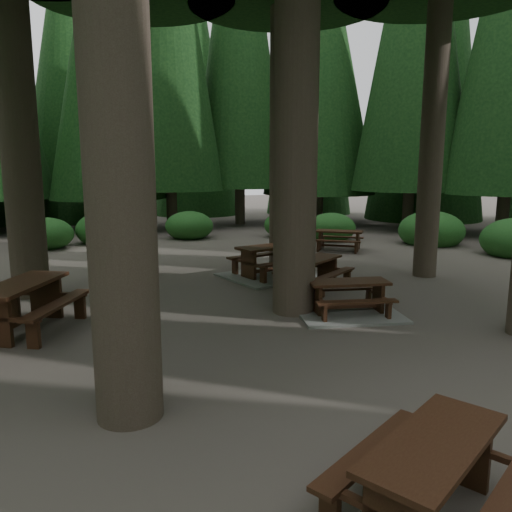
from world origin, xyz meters
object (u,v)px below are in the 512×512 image
object	(u,v)px
picnic_table_c	(272,266)
picnic_table_f	(314,268)
picnic_table_a	(348,304)
picnic_table_d	(339,237)
picnic_table_e	(433,467)
picnic_table_b	(21,299)

from	to	relation	value
picnic_table_c	picnic_table_f	xyz separation A→B (m)	(0.44, -1.53, 0.19)
picnic_table_a	picnic_table_d	bearing A→B (deg)	74.00
picnic_table_f	picnic_table_d	bearing A→B (deg)	20.47
picnic_table_e	picnic_table_f	size ratio (longest dim) A/B	0.99
picnic_table_a	picnic_table_f	size ratio (longest dim) A/B	1.09
picnic_table_a	picnic_table_d	xyz separation A→B (m)	(3.74, 6.77, 0.24)
picnic_table_c	picnic_table_a	bearing A→B (deg)	-103.56
picnic_table_d	picnic_table_e	xyz separation A→B (m)	(-6.17, -12.09, 0.02)
picnic_table_c	picnic_table_d	distance (m)	4.87
picnic_table_a	picnic_table_e	bearing A→B (deg)	-101.71
picnic_table_c	picnic_table_e	size ratio (longest dim) A/B	1.38
picnic_table_a	picnic_table_f	xyz separation A→B (m)	(0.39, 2.20, 0.26)
picnic_table_b	picnic_table_e	size ratio (longest dim) A/B	1.22
picnic_table_b	picnic_table_d	xyz separation A→B (m)	(9.65, 5.60, -0.12)
picnic_table_c	picnic_table_d	bearing A→B (deg)	24.47
picnic_table_c	picnic_table_e	xyz separation A→B (m)	(-2.38, -9.04, 0.19)
picnic_table_a	picnic_table_c	size ratio (longest dim) A/B	0.80
picnic_table_a	picnic_table_b	bearing A→B (deg)	-178.32
picnic_table_d	picnic_table_e	distance (m)	13.58
picnic_table_d	picnic_table_f	world-z (taller)	picnic_table_f
picnic_table_d	picnic_table_a	bearing A→B (deg)	-80.93
picnic_table_c	picnic_table_b	bearing A→B (deg)	-170.81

